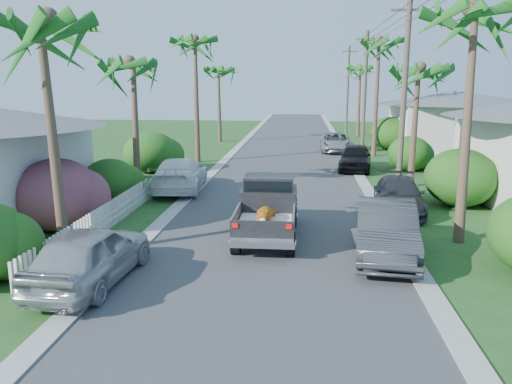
# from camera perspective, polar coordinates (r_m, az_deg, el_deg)

# --- Properties ---
(ground) EXTENTS (120.00, 120.00, 0.00)m
(ground) POSITION_cam_1_polar(r_m,az_deg,el_deg) (12.04, 0.06, -13.40)
(ground) COLOR #234C1C
(ground) RESTS_ON ground
(road) EXTENTS (8.00, 100.00, 0.02)m
(road) POSITION_cam_1_polar(r_m,az_deg,el_deg) (36.19, 3.70, 4.04)
(road) COLOR #38383A
(road) RESTS_ON ground
(curb_left) EXTENTS (0.60, 100.00, 0.06)m
(curb_left) POSITION_cam_1_polar(r_m,az_deg,el_deg) (36.56, -3.06, 4.16)
(curb_left) COLOR #A5A39E
(curb_left) RESTS_ON ground
(curb_right) EXTENTS (0.60, 100.00, 0.06)m
(curb_right) POSITION_cam_1_polar(r_m,az_deg,el_deg) (36.33, 10.52, 3.92)
(curb_right) COLOR #A5A39E
(curb_right) RESTS_ON ground
(pickup_truck) EXTENTS (1.98, 5.12, 2.06)m
(pickup_truck) POSITION_cam_1_polar(r_m,az_deg,el_deg) (17.46, 1.41, -1.65)
(pickup_truck) COLOR black
(pickup_truck) RESTS_ON ground
(parked_car_rn) EXTENTS (2.28, 5.15, 1.65)m
(parked_car_rn) POSITION_cam_1_polar(r_m,az_deg,el_deg) (15.80, 14.64, -4.27)
(parked_car_rn) COLOR #333539
(parked_car_rn) RESTS_ON ground
(parked_car_rm) EXTENTS (2.39, 4.87, 1.36)m
(parked_car_rm) POSITION_cam_1_polar(r_m,az_deg,el_deg) (21.40, 15.99, -0.41)
(parked_car_rm) COLOR #282A2D
(parked_car_rm) RESTS_ON ground
(parked_car_rf) EXTENTS (2.48, 4.83, 1.57)m
(parked_car_rf) POSITION_cam_1_polar(r_m,az_deg,el_deg) (31.12, 11.27, 3.91)
(parked_car_rf) COLOR black
(parked_car_rf) RESTS_ON ground
(parked_car_rd) EXTENTS (2.43, 5.14, 1.42)m
(parked_car_rd) POSITION_cam_1_polar(r_m,az_deg,el_deg) (39.42, 9.12, 5.62)
(parked_car_rd) COLOR #9C9FA2
(parked_car_rd) RESTS_ON ground
(parked_car_ln) EXTENTS (2.16, 4.75, 1.58)m
(parked_car_ln) POSITION_cam_1_polar(r_m,az_deg,el_deg) (13.95, -18.41, -6.88)
(parked_car_ln) COLOR #ADB1B4
(parked_car_ln) RESTS_ON ground
(parked_car_lf) EXTENTS (2.72, 5.74, 1.62)m
(parked_car_lf) POSITION_cam_1_polar(r_m,az_deg,el_deg) (24.89, -8.71, 1.97)
(parked_car_lf) COLOR white
(parked_car_lf) RESTS_ON ground
(palm_l_a) EXTENTS (4.40, 4.40, 8.20)m
(palm_l_a) POSITION_cam_1_polar(r_m,az_deg,el_deg) (15.65, -23.22, 17.64)
(palm_l_a) COLOR brown
(palm_l_a) RESTS_ON ground
(palm_l_b) EXTENTS (4.40, 4.40, 7.40)m
(palm_l_b) POSITION_cam_1_polar(r_m,az_deg,el_deg) (24.11, -13.97, 14.18)
(palm_l_b) COLOR brown
(palm_l_b) RESTS_ON ground
(palm_l_c) EXTENTS (4.40, 4.40, 9.20)m
(palm_l_c) POSITION_cam_1_polar(r_m,az_deg,el_deg) (33.64, -6.99, 16.84)
(palm_l_c) COLOR brown
(palm_l_c) RESTS_ON ground
(palm_l_d) EXTENTS (4.40, 4.40, 7.70)m
(palm_l_d) POSITION_cam_1_polar(r_m,az_deg,el_deg) (45.44, -4.30, 13.85)
(palm_l_d) COLOR brown
(palm_l_d) RESTS_ON ground
(palm_r_a) EXTENTS (4.40, 4.40, 8.70)m
(palm_r_a) POSITION_cam_1_polar(r_m,az_deg,el_deg) (17.75, 23.97, 18.43)
(palm_r_a) COLOR brown
(palm_r_a) RESTS_ON ground
(palm_r_b) EXTENTS (4.40, 4.40, 7.20)m
(palm_r_b) POSITION_cam_1_polar(r_m,az_deg,el_deg) (26.41, 18.08, 13.33)
(palm_r_b) COLOR brown
(palm_r_b) RESTS_ON ground
(palm_r_c) EXTENTS (4.40, 4.40, 9.40)m
(palm_r_c) POSITION_cam_1_polar(r_m,az_deg,el_deg) (37.28, 13.92, 16.44)
(palm_r_c) COLOR brown
(palm_r_c) RESTS_ON ground
(palm_r_d) EXTENTS (4.40, 4.40, 8.00)m
(palm_r_d) POSITION_cam_1_polar(r_m,az_deg,el_deg) (51.12, 11.85, 13.79)
(palm_r_d) COLOR brown
(palm_r_d) RESTS_ON ground
(shrub_l_b) EXTENTS (3.00, 3.30, 2.60)m
(shrub_l_b) POSITION_cam_1_polar(r_m,az_deg,el_deg) (19.37, -21.82, -0.26)
(shrub_l_b) COLOR #C11B6D
(shrub_l_b) RESTS_ON ground
(shrub_l_c) EXTENTS (2.40, 2.64, 2.00)m
(shrub_l_c) POSITION_cam_1_polar(r_m,az_deg,el_deg) (22.83, -16.36, 1.16)
(shrub_l_c) COLOR #1E4D16
(shrub_l_c) RESTS_ON ground
(shrub_l_d) EXTENTS (3.20, 3.52, 2.40)m
(shrub_l_d) POSITION_cam_1_polar(r_m,az_deg,el_deg) (30.44, -11.95, 4.48)
(shrub_l_d) COLOR #1E4D16
(shrub_l_d) RESTS_ON ground
(shrub_r_b) EXTENTS (3.00, 3.30, 2.50)m
(shrub_r_b) POSITION_cam_1_polar(r_m,az_deg,el_deg) (23.18, 22.32, 1.53)
(shrub_r_b) COLOR #1E4D16
(shrub_r_b) RESTS_ON ground
(shrub_r_c) EXTENTS (2.60, 2.86, 2.10)m
(shrub_r_c) POSITION_cam_1_polar(r_m,az_deg,el_deg) (31.76, 17.15, 4.24)
(shrub_r_c) COLOR #1E4D16
(shrub_r_c) RESTS_ON ground
(shrub_r_d) EXTENTS (3.20, 3.52, 2.60)m
(shrub_r_d) POSITION_cam_1_polar(r_m,az_deg,el_deg) (41.58, 15.10, 6.51)
(shrub_r_d) COLOR #1E4D16
(shrub_r_d) RESTS_ON ground
(picket_fence) EXTENTS (0.10, 11.00, 1.00)m
(picket_fence) POSITION_cam_1_polar(r_m,az_deg,el_deg) (18.36, -17.30, -3.16)
(picket_fence) COLOR white
(picket_fence) RESTS_ON ground
(house_right_far) EXTENTS (9.00, 8.00, 4.60)m
(house_right_far) POSITION_cam_1_polar(r_m,az_deg,el_deg) (42.64, 21.85, 7.30)
(house_right_far) COLOR silver
(house_right_far) RESTS_ON ground
(utility_pole_b) EXTENTS (1.60, 0.26, 9.00)m
(utility_pole_b) POSITION_cam_1_polar(r_m,az_deg,el_deg) (24.25, 16.55, 10.36)
(utility_pole_b) COLOR brown
(utility_pole_b) RESTS_ON ground
(utility_pole_c) EXTENTS (1.60, 0.26, 9.00)m
(utility_pole_c) POSITION_cam_1_polar(r_m,az_deg,el_deg) (39.08, 12.33, 11.15)
(utility_pole_c) COLOR brown
(utility_pole_c) RESTS_ON ground
(utility_pole_d) EXTENTS (1.60, 0.26, 9.00)m
(utility_pole_d) POSITION_cam_1_polar(r_m,az_deg,el_deg) (54.00, 10.43, 11.49)
(utility_pole_d) COLOR brown
(utility_pole_d) RESTS_ON ground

